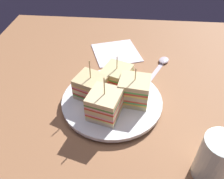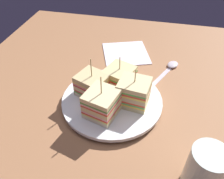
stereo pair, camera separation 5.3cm
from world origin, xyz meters
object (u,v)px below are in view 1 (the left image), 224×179
object	(u,v)px
sandwich_wedge_1	(117,77)
sandwich_wedge_2	(91,87)
sandwich_wedge_0	(134,91)
napkin	(116,52)
plate	(112,101)
sandwich_wedge_3	(105,104)
drinking_glass	(214,161)
spoon	(162,63)

from	to	relation	value
sandwich_wedge_1	sandwich_wedge_2	world-z (taller)	sandwich_wedge_2
sandwich_wedge_0	napkin	xyz separation A→B (cm)	(23.53, 5.83, -4.55)
napkin	sandwich_wedge_1	bearing A→B (deg)	-175.48
sandwich_wedge_0	sandwich_wedge_2	xyz separation A→B (cm)	(1.24, 10.14, -0.44)
plate	sandwich_wedge_0	xyz separation A→B (cm)	(-0.29, -5.11, 3.79)
sandwich_wedge_3	drinking_glass	distance (cm)	23.71
sandwich_wedge_2	napkin	bearing A→B (deg)	100.51
sandwich_wedge_2	spoon	xyz separation A→B (cm)	(17.12, -18.47, -3.94)
sandwich_wedge_0	sandwich_wedge_1	xyz separation A→B (cm)	(5.35, 4.39, -0.44)
sandwich_wedge_2	spoon	bearing A→B (deg)	64.29
sandwich_wedge_2	spoon	world-z (taller)	sandwich_wedge_2
sandwich_wedge_3	spoon	bearing A→B (deg)	-16.74
sandwich_wedge_3	drinking_glass	bearing A→B (deg)	-104.40
sandwich_wedge_1	napkin	xyz separation A→B (cm)	(18.18, 1.44, -4.10)
drinking_glass	sandwich_wedge_3	bearing A→B (deg)	60.07
spoon	drinking_glass	bearing A→B (deg)	-144.55
spoon	napkin	distance (cm)	15.07
sandwich_wedge_1	drinking_glass	size ratio (longest dim) A/B	0.90
sandwich_wedge_2	drinking_glass	distance (cm)	30.23
sandwich_wedge_1	drinking_glass	distance (cm)	28.79
sandwich_wedge_1	spoon	xyz separation A→B (cm)	(13.00, -12.72, -3.94)
sandwich_wedge_3	sandwich_wedge_2	bearing A→B (deg)	48.84
plate	spoon	size ratio (longest dim) A/B	1.67
sandwich_wedge_0	drinking_glass	distance (cm)	21.87
sandwich_wedge_0	napkin	bearing A→B (deg)	-68.63
plate	drinking_glass	distance (cm)	25.90
plate	sandwich_wedge_2	xyz separation A→B (cm)	(0.95, 5.03, 3.35)
sandwich_wedge_0	drinking_glass	size ratio (longest dim) A/B	0.96
spoon	sandwich_wedge_1	bearing A→B (deg)	161.36
plate	sandwich_wedge_0	bearing A→B (deg)	-93.25
sandwich_wedge_3	napkin	size ratio (longest dim) A/B	0.76
sandwich_wedge_0	sandwich_wedge_1	world-z (taller)	sandwich_wedge_0
plate	sandwich_wedge_1	world-z (taller)	sandwich_wedge_1
sandwich_wedge_0	sandwich_wedge_2	distance (cm)	10.23
sandwich_wedge_1	napkin	world-z (taller)	sandwich_wedge_1
sandwich_wedge_1	sandwich_wedge_2	bearing A→B (deg)	-33.69
sandwich_wedge_2	spoon	size ratio (longest dim) A/B	0.70
plate	sandwich_wedge_1	size ratio (longest dim) A/B	2.75
plate	napkin	world-z (taller)	plate
plate	spoon	distance (cm)	22.53
plate	sandwich_wedge_2	size ratio (longest dim) A/B	2.38
plate	drinking_glass	xyz separation A→B (cm)	(-16.83, -19.42, 3.24)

